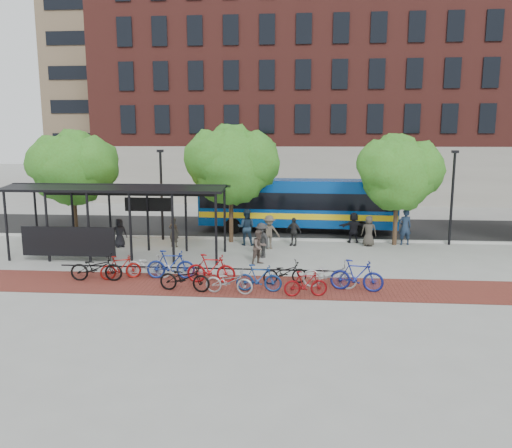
# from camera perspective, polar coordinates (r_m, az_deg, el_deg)

# --- Properties ---
(ground) EXTENTS (160.00, 160.00, 0.00)m
(ground) POSITION_cam_1_polar(r_m,az_deg,el_deg) (24.64, 3.09, -3.77)
(ground) COLOR #9E9E99
(ground) RESTS_ON ground
(asphalt_street) EXTENTS (160.00, 8.00, 0.01)m
(asphalt_street) POSITION_cam_1_polar(r_m,az_deg,el_deg) (32.46, 3.52, -0.42)
(asphalt_street) COLOR black
(asphalt_street) RESTS_ON ground
(curb) EXTENTS (160.00, 0.25, 0.12)m
(curb) POSITION_cam_1_polar(r_m,az_deg,el_deg) (28.53, 3.33, -1.75)
(curb) COLOR #B7B7B2
(curb) RESTS_ON ground
(brick_strip) EXTENTS (24.00, 3.00, 0.01)m
(brick_strip) POSITION_cam_1_polar(r_m,az_deg,el_deg) (19.99, -3.14, -7.04)
(brick_strip) COLOR maroon
(brick_strip) RESTS_ON ground
(bike_rack_rail) EXTENTS (12.00, 0.05, 0.95)m
(bike_rack_rail) POSITION_cam_1_polar(r_m,az_deg,el_deg) (21.05, -6.33, -6.22)
(bike_rack_rail) COLOR black
(bike_rack_rail) RESTS_ON ground
(building_brick) EXTENTS (55.00, 14.00, 20.00)m
(building_brick) POSITION_cam_1_polar(r_m,az_deg,el_deg) (50.96, 15.82, 14.28)
(building_brick) COLOR maroon
(building_brick) RESTS_ON ground
(building_tower) EXTENTS (22.00, 22.00, 30.00)m
(building_tower) POSITION_cam_1_polar(r_m,az_deg,el_deg) (66.70, -10.22, 17.71)
(building_tower) COLOR #7A664C
(building_tower) RESTS_ON ground
(bus_shelter) EXTENTS (10.60, 3.07, 3.60)m
(bus_shelter) POSITION_cam_1_polar(r_m,az_deg,el_deg) (25.21, -15.72, 3.11)
(bus_shelter) COLOR black
(bus_shelter) RESTS_ON ground
(tree_a) EXTENTS (4.90, 4.00, 6.18)m
(tree_a) POSITION_cam_1_polar(r_m,az_deg,el_deg) (30.08, -20.08, 6.31)
(tree_a) COLOR #382619
(tree_a) RESTS_ON ground
(tree_b) EXTENTS (5.15, 4.20, 6.47)m
(tree_b) POSITION_cam_1_polar(r_m,az_deg,el_deg) (27.54, -2.71, 7.07)
(tree_b) COLOR #382619
(tree_b) RESTS_ON ground
(tree_c) EXTENTS (4.66, 3.80, 5.92)m
(tree_c) POSITION_cam_1_polar(r_m,az_deg,el_deg) (27.86, 16.07, 5.90)
(tree_c) COLOR #382619
(tree_c) RESTS_ON ground
(lamp_post_left) EXTENTS (0.35, 0.20, 5.12)m
(lamp_post_left) POSITION_cam_1_polar(r_m,az_deg,el_deg) (28.74, -10.75, 3.60)
(lamp_post_left) COLOR black
(lamp_post_left) RESTS_ON ground
(lamp_post_right) EXTENTS (0.35, 0.20, 5.12)m
(lamp_post_right) POSITION_cam_1_polar(r_m,az_deg,el_deg) (28.92, 21.52, 3.12)
(lamp_post_right) COLOR black
(lamp_post_right) RESTS_ON ground
(bus) EXTENTS (12.10, 3.33, 3.23)m
(bus) POSITION_cam_1_polar(r_m,az_deg,el_deg) (30.96, 4.75, 2.53)
(bus) COLOR #073E92
(bus) RESTS_ON ground
(bike_0) EXTENTS (2.17, 0.89, 1.12)m
(bike_0) POSITION_cam_1_polar(r_m,az_deg,el_deg) (21.48, -17.78, -4.77)
(bike_0) COLOR black
(bike_0) RESTS_ON ground
(bike_1) EXTENTS (1.71, 1.11, 1.00)m
(bike_1) POSITION_cam_1_polar(r_m,az_deg,el_deg) (21.48, -15.21, -4.80)
(bike_1) COLOR maroon
(bike_1) RESTS_ON ground
(bike_2) EXTENTS (2.07, 0.97, 1.05)m
(bike_2) POSITION_cam_1_polar(r_m,az_deg,el_deg) (21.47, -12.19, -4.61)
(bike_2) COLOR #BBBBBE
(bike_2) RESTS_ON ground
(bike_3) EXTENTS (2.04, 0.67, 1.21)m
(bike_3) POSITION_cam_1_polar(r_m,az_deg,el_deg) (21.05, -9.72, -4.59)
(bike_3) COLOR navy
(bike_3) RESTS_ON ground
(bike_4) EXTENTS (2.08, 0.96, 1.05)m
(bike_4) POSITION_cam_1_polar(r_m,az_deg,el_deg) (19.33, -8.15, -6.10)
(bike_4) COLOR black
(bike_4) RESTS_ON ground
(bike_5) EXTENTS (2.00, 0.61, 1.19)m
(bike_5) POSITION_cam_1_polar(r_m,az_deg,el_deg) (20.24, -5.15, -5.10)
(bike_5) COLOR #9C0E10
(bike_5) RESTS_ON ground
(bike_6) EXTENTS (1.91, 0.88, 0.97)m
(bike_6) POSITION_cam_1_polar(r_m,az_deg,el_deg) (18.89, -3.09, -6.54)
(bike_6) COLOR #98989A
(bike_6) RESTS_ON ground
(bike_7) EXTENTS (1.79, 0.58, 1.06)m
(bike_7) POSITION_cam_1_polar(r_m,az_deg,el_deg) (19.08, 0.33, -6.20)
(bike_7) COLOR navy
(bike_7) RESTS_ON ground
(bike_8) EXTENTS (1.88, 1.06, 0.94)m
(bike_8) POSITION_cam_1_polar(r_m,az_deg,el_deg) (20.12, 3.32, -5.55)
(bike_8) COLOR black
(bike_8) RESTS_ON ground
(bike_9) EXTENTS (1.67, 0.69, 0.97)m
(bike_9) POSITION_cam_1_polar(r_m,az_deg,el_deg) (18.62, 5.69, -6.81)
(bike_9) COLOR maroon
(bike_9) RESTS_ON ground
(bike_10) EXTENTS (2.18, 0.98, 1.11)m
(bike_10) POSITION_cam_1_polar(r_m,az_deg,el_deg) (19.68, 8.42, -5.74)
(bike_10) COLOR #9B9B9D
(bike_10) RESTS_ON ground
(bike_11) EXTENTS (2.10, 0.93, 1.22)m
(bike_11) POSITION_cam_1_polar(r_m,az_deg,el_deg) (19.52, 11.44, -5.80)
(bike_11) COLOR navy
(bike_11) RESTS_ON ground
(pedestrian_0) EXTENTS (0.90, 0.85, 1.55)m
(pedestrian_0) POSITION_cam_1_polar(r_m,az_deg,el_deg) (27.60, -15.33, -0.98)
(pedestrian_0) COLOR black
(pedestrian_0) RESTS_ON ground
(pedestrian_1) EXTENTS (0.67, 0.54, 1.59)m
(pedestrian_1) POSITION_cam_1_polar(r_m,az_deg,el_deg) (27.02, -9.37, -0.94)
(pedestrian_1) COLOR #3C3730
(pedestrian_1) RESTS_ON ground
(pedestrian_2) EXTENTS (1.00, 0.80, 1.97)m
(pedestrian_2) POSITION_cam_1_polar(r_m,az_deg,el_deg) (27.09, -1.12, -0.37)
(pedestrian_2) COLOR #1D3044
(pedestrian_2) RESTS_ON ground
(pedestrian_3) EXTENTS (1.31, 1.02, 1.78)m
(pedestrian_3) POSITION_cam_1_polar(r_m,az_deg,el_deg) (26.18, 1.52, -0.94)
(pedestrian_3) COLOR #4F463A
(pedestrian_3) RESTS_ON ground
(pedestrian_4) EXTENTS (0.97, 0.73, 1.53)m
(pedestrian_4) POSITION_cam_1_polar(r_m,az_deg,el_deg) (27.07, 4.31, -0.87)
(pedestrian_4) COLOR #292929
(pedestrian_4) RESTS_ON ground
(pedestrian_5) EXTENTS (1.60, 0.53, 1.72)m
(pedestrian_5) POSITION_cam_1_polar(r_m,az_deg,el_deg) (28.22, 11.09, -0.40)
(pedestrian_5) COLOR black
(pedestrian_5) RESTS_ON ground
(pedestrian_6) EXTENTS (0.88, 0.64, 1.65)m
(pedestrian_6) POSITION_cam_1_polar(r_m,az_deg,el_deg) (27.54, 12.77, -0.78)
(pedestrian_6) COLOR #39342D
(pedestrian_6) RESTS_ON ground
(pedestrian_7) EXTENTS (0.79, 0.59, 1.96)m
(pedestrian_7) POSITION_cam_1_polar(r_m,az_deg,el_deg) (28.33, 16.65, -0.34)
(pedestrian_7) COLOR #1D2C43
(pedestrian_7) RESTS_ON ground
(pedestrian_8) EXTENTS (0.99, 0.99, 1.62)m
(pedestrian_8) POSITION_cam_1_polar(r_m,az_deg,el_deg) (23.05, 0.37, -2.65)
(pedestrian_8) COLOR brown
(pedestrian_8) RESTS_ON ground
(pedestrian_9) EXTENTS (1.17, 1.27, 1.71)m
(pedestrian_9) POSITION_cam_1_polar(r_m,az_deg,el_deg) (24.30, 0.67, -1.88)
(pedestrian_9) COLOR #2A2A2A
(pedestrian_9) RESTS_ON ground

